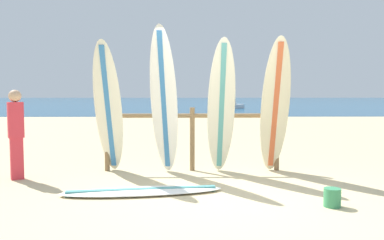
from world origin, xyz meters
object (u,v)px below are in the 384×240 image
object	(u,v)px
surfboard_leaning_center	(275,107)
small_boat_offshore	(230,105)
surfboard_rack	(192,129)
surfboard_leaning_center_left	(221,107)
surfboard_leaning_left	(164,102)
surfboard_lying_on_sand	(142,191)
beachgoer_standing	(16,130)
surfboard_leaning_far_left	(108,109)
sand_bucket	(332,198)

from	to	relation	value
surfboard_leaning_center	small_boat_offshore	xyz separation A→B (m)	(2.43, 28.58, -0.94)
surfboard_rack	surfboard_leaning_center	size ratio (longest dim) A/B	1.35
surfboard_leaning_center_left	small_boat_offshore	world-z (taller)	surfboard_leaning_center_left
surfboard_leaning_left	surfboard_leaning_center_left	bearing A→B (deg)	5.35
small_boat_offshore	surfboard_lying_on_sand	bearing A→B (deg)	-98.80
small_boat_offshore	beachgoer_standing	bearing A→B (deg)	-103.26
surfboard_leaning_center_left	surfboard_leaning_left	bearing A→B (deg)	-174.65
surfboard_leaning_far_left	small_boat_offshore	distance (m)	29.09
surfboard_leaning_left	surfboard_leaning_center	distance (m)	1.96
surfboard_rack	sand_bucket	world-z (taller)	surfboard_rack
small_boat_offshore	sand_bucket	size ratio (longest dim) A/B	10.64
surfboard_leaning_far_left	surfboard_lying_on_sand	world-z (taller)	surfboard_leaning_far_left
surfboard_leaning_far_left	surfboard_leaning_center_left	bearing A→B (deg)	0.39
surfboard_leaning_center_left	surfboard_leaning_center	world-z (taller)	surfboard_leaning_center
surfboard_leaning_far_left	surfboard_leaning_center	world-z (taller)	surfboard_leaning_center
surfboard_rack	small_boat_offshore	world-z (taller)	surfboard_rack
beachgoer_standing	sand_bucket	distance (m)	5.01
surfboard_leaning_far_left	beachgoer_standing	size ratio (longest dim) A/B	1.56
surfboard_rack	surfboard_lying_on_sand	world-z (taller)	surfboard_rack
surfboard_rack	surfboard_leaning_center	world-z (taller)	surfboard_leaning_center
surfboard_leaning_far_left	surfboard_lying_on_sand	bearing A→B (deg)	-61.10
surfboard_rack	surfboard_lying_on_sand	size ratio (longest dim) A/B	1.37
surfboard_leaning_center	sand_bucket	distance (m)	2.31
surfboard_rack	surfboard_leaning_far_left	bearing A→B (deg)	-167.35
surfboard_rack	beachgoer_standing	distance (m)	3.02
beachgoer_standing	sand_bucket	bearing A→B (deg)	-19.50
surfboard_leaning_far_left	surfboard_leaning_left	bearing A→B (deg)	-4.71
surfboard_leaning_far_left	surfboard_leaning_center	size ratio (longest dim) A/B	0.97
surfboard_lying_on_sand	sand_bucket	size ratio (longest dim) A/B	9.95
beachgoer_standing	sand_bucket	xyz separation A→B (m)	(4.68, -1.66, -0.70)
surfboard_leaning_center_left	surfboard_leaning_far_left	bearing A→B (deg)	-179.61
surfboard_leaning_center_left	surfboard_leaning_center	distance (m)	0.95
surfboard_leaning_left	surfboard_lying_on_sand	distance (m)	1.78
surfboard_leaning_center_left	beachgoer_standing	xyz separation A→B (m)	(-3.44, -0.38, -0.37)
surfboard_rack	surfboard_leaning_center_left	xyz separation A→B (m)	(0.51, -0.32, 0.42)
surfboard_rack	sand_bucket	size ratio (longest dim) A/B	13.65
surfboard_leaning_left	sand_bucket	world-z (taller)	surfboard_leaning_left
surfboard_leaning_left	beachgoer_standing	distance (m)	2.50
surfboard_rack	surfboard_leaning_center_left	bearing A→B (deg)	-32.09
surfboard_rack	surfboard_leaning_center_left	size ratio (longest dim) A/B	1.36
surfboard_leaning_center	surfboard_leaning_left	bearing A→B (deg)	-177.76
surfboard_leaning_far_left	sand_bucket	size ratio (longest dim) A/B	9.80
surfboard_leaning_left	surfboard_leaning_far_left	bearing A→B (deg)	175.29
surfboard_leaning_center	small_boat_offshore	distance (m)	28.70
surfboard_leaning_left	surfboard_lying_on_sand	xyz separation A→B (m)	(-0.25, -1.25, -1.25)
small_boat_offshore	sand_bucket	distance (m)	30.67
surfboard_rack	surfboard_leaning_left	size ratio (longest dim) A/B	1.26
surfboard_leaning_far_left	surfboard_leaning_center	xyz separation A→B (m)	(2.93, -0.00, 0.03)
surfboard_leaning_far_left	surfboard_lying_on_sand	xyz separation A→B (m)	(0.73, -1.33, -1.13)
surfboard_leaning_center_left	surfboard_lying_on_sand	distance (m)	2.17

